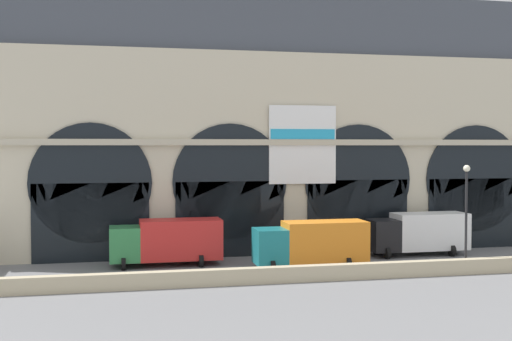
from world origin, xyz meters
TOP-DOWN VIEW (x-y plane):
  - ground_plane at (0.00, 0.00)m, footprint 200.00×200.00m
  - quay_parapet_wall at (0.00, -4.51)m, footprint 90.00×0.70m
  - station_building at (0.03, 7.81)m, footprint 51.37×6.02m
  - box_truck_midwest at (-9.71, 2.44)m, footprint 7.50×2.91m
  - box_truck_center at (-0.44, -0.65)m, footprint 7.50×2.91m
  - box_truck_mideast at (8.88, 2.69)m, footprint 7.50×2.91m
  - street_lamp_quayside at (8.99, -3.71)m, footprint 0.44×0.44m

SIDE VIEW (x-z plane):
  - ground_plane at x=0.00m, z-range 0.00..0.00m
  - quay_parapet_wall at x=0.00m, z-range 0.00..0.95m
  - box_truck_midwest at x=-9.71m, z-range 0.14..3.26m
  - box_truck_center at x=-0.44m, z-range 0.14..3.26m
  - box_truck_mideast at x=8.88m, z-range 0.14..3.26m
  - street_lamp_quayside at x=8.99m, z-range 0.96..7.86m
  - station_building at x=0.03m, z-range -0.28..19.49m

